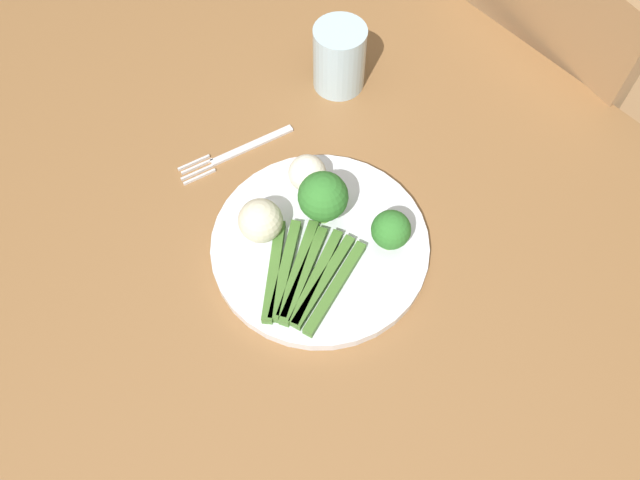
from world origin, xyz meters
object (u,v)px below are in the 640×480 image
chair (535,98)px  cauliflower_edge (307,173)px  asparagus_bundle (306,276)px  dining_table (316,324)px  cauliflower_right (258,222)px  plate (320,245)px  broccoli_back (391,230)px  broccoli_near_center (323,197)px  water_glass (339,58)px  fork (235,153)px

chair → cauliflower_edge: size_ratio=18.53×
asparagus_bundle → dining_table: bearing=-121.5°
cauliflower_right → chair: bearing=-87.8°
chair → plate: size_ratio=3.32×
plate → broccoli_back: size_ratio=4.61×
plate → chair: bearing=-82.4°
broccoli_back → plate: bearing=47.7°
broccoli_back → cauliflower_right: size_ratio=1.07×
dining_table → cauliflower_edge: (0.12, -0.09, 0.13)m
broccoli_near_center → asparagus_bundle: bearing=126.3°
dining_table → water_glass: 0.36m
dining_table → cauliflower_right: 0.16m
chair → broccoli_back: (-0.14, 0.54, 0.27)m
cauliflower_edge → broccoli_back: bearing=-172.1°
dining_table → fork: fork is taller
cauliflower_edge → chair: bearing=-89.4°
asparagus_bundle → cauliflower_edge: bearing=19.7°
chair → broccoli_near_center: 0.64m
broccoli_back → cauliflower_edge: bearing=7.9°
plate → broccoli_near_center: (0.03, -0.03, 0.05)m
fork → chair: bearing=-179.6°
broccoli_back → cauliflower_right: bearing=44.4°
broccoli_near_center → cauliflower_edge: size_ratio=1.56×
plate → broccoli_near_center: bearing=-45.8°
plate → fork: (0.18, -0.01, -0.01)m
dining_table → fork: bearing=-12.6°
chair → broccoli_near_center: size_ratio=11.88×
chair → broccoli_back: bearing=113.2°
plate → water_glass: 0.27m
broccoli_near_center → fork: size_ratio=0.44×
cauliflower_edge → cauliflower_right: bearing=101.8°
asparagus_bundle → broccoli_back: size_ratio=2.67×
asparagus_bundle → broccoli_near_center: broccoli_near_center is taller
broccoli_back → water_glass: 0.28m
broccoli_near_center → fork: 0.17m
dining_table → asparagus_bundle: bearing=-1.8°
broccoli_near_center → water_glass: size_ratio=0.77×
cauliflower_right → fork: (0.13, -0.05, -0.04)m
plate → broccoli_near_center: 0.06m
broccoli_back → cauliflower_edge: (0.13, 0.02, -0.01)m
cauliflower_right → plate: bearing=-139.2°
cauliflower_right → fork: 0.14m
plate → broccoli_near_center: size_ratio=3.57×
dining_table → water_glass: water_glass is taller
plate → asparagus_bundle: 0.05m
dining_table → water_glass: (0.23, -0.24, 0.14)m
chair → plate: (-0.08, 0.60, 0.23)m
cauliflower_right → asparagus_bundle: bearing=-177.2°
broccoli_back → fork: bearing=12.8°
dining_table → cauliflower_edge: bearing=-36.1°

